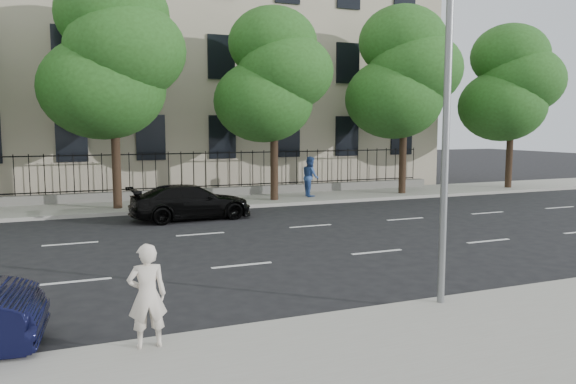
# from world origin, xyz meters

# --- Properties ---
(ground) EXTENTS (120.00, 120.00, 0.00)m
(ground) POSITION_xyz_m (0.00, 0.00, 0.00)
(ground) COLOR black
(ground) RESTS_ON ground
(near_sidewalk) EXTENTS (60.00, 4.00, 0.15)m
(near_sidewalk) POSITION_xyz_m (0.00, -4.00, 0.07)
(near_sidewalk) COLOR gray
(near_sidewalk) RESTS_ON ground
(far_sidewalk) EXTENTS (60.00, 4.00, 0.15)m
(far_sidewalk) POSITION_xyz_m (0.00, 14.00, 0.07)
(far_sidewalk) COLOR gray
(far_sidewalk) RESTS_ON ground
(lane_markings) EXTENTS (49.60, 4.62, 0.01)m
(lane_markings) POSITION_xyz_m (0.00, 4.75, 0.01)
(lane_markings) COLOR silver
(lane_markings) RESTS_ON ground
(masonry_building) EXTENTS (34.60, 12.11, 18.50)m
(masonry_building) POSITION_xyz_m (0.00, 22.95, 9.02)
(masonry_building) COLOR #BCAB95
(masonry_building) RESTS_ON ground
(iron_fence) EXTENTS (30.00, 0.50, 2.20)m
(iron_fence) POSITION_xyz_m (0.00, 15.70, 0.65)
(iron_fence) COLOR slate
(iron_fence) RESTS_ON far_sidewalk
(street_light) EXTENTS (0.25, 3.32, 8.05)m
(street_light) POSITION_xyz_m (2.50, -1.77, 5.15)
(street_light) COLOR slate
(street_light) RESTS_ON near_sidewalk
(tree_c) EXTENTS (5.89, 5.50, 9.80)m
(tree_c) POSITION_xyz_m (-1.96, 13.36, 6.41)
(tree_c) COLOR #382619
(tree_c) RESTS_ON far_sidewalk
(tree_d) EXTENTS (5.34, 4.94, 8.84)m
(tree_d) POSITION_xyz_m (5.04, 13.36, 5.84)
(tree_d) COLOR #382619
(tree_d) RESTS_ON far_sidewalk
(tree_e) EXTENTS (5.71, 5.31, 9.46)m
(tree_e) POSITION_xyz_m (12.04, 13.36, 6.20)
(tree_e) COLOR #382619
(tree_e) RESTS_ON far_sidewalk
(tree_f) EXTENTS (5.52, 5.12, 9.01)m
(tree_f) POSITION_xyz_m (19.04, 13.36, 5.88)
(tree_f) COLOR #382619
(tree_f) RESTS_ON far_sidewalk
(black_sedan) EXTENTS (4.74, 2.17, 1.34)m
(black_sedan) POSITION_xyz_m (0.40, 10.08, 0.67)
(black_sedan) COLOR black
(black_sedan) RESTS_ON ground
(woman_near) EXTENTS (0.61, 0.42, 1.63)m
(woman_near) POSITION_xyz_m (-3.07, -2.40, 0.96)
(woman_near) COLOR beige
(woman_near) RESTS_ON near_sidewalk
(pedestrian_far) EXTENTS (0.87, 1.05, 1.95)m
(pedestrian_far) POSITION_xyz_m (7.08, 13.72, 1.12)
(pedestrian_far) COLOR #305095
(pedestrian_far) RESTS_ON far_sidewalk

